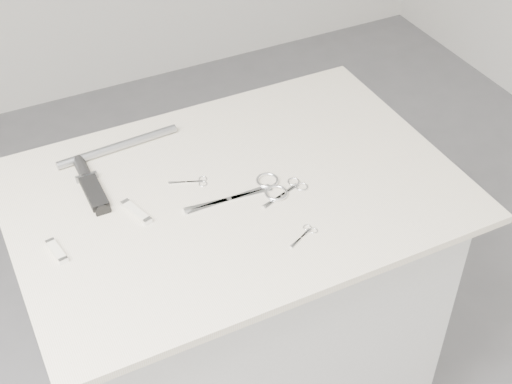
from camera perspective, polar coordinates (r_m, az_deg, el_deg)
name	(u,v)px	position (r m, az deg, el deg)	size (l,w,h in m)	color
plinth	(238,322)	(1.94, -1.42, -10.33)	(0.90, 0.60, 0.90)	#B8B8B6
display_board	(235,192)	(1.61, -1.68, 0.01)	(1.00, 0.70, 0.02)	beige
large_shears	(257,191)	(1.59, 0.05, 0.08)	(0.23, 0.10, 0.01)	silver
embroidery_scissors_a	(291,189)	(1.60, 2.78, 0.23)	(0.12, 0.07, 0.00)	silver
embroidery_scissors_b	(194,182)	(1.63, -4.98, 0.82)	(0.09, 0.05, 0.00)	silver
tiny_scissors	(305,234)	(1.50, 3.96, -3.36)	(0.08, 0.05, 0.00)	silver
sheathed_knife	(89,182)	(1.66, -13.24, 0.81)	(0.04, 0.19, 0.02)	black
pocket_knife_a	(136,212)	(1.56, -9.56, -1.58)	(0.04, 0.09, 0.01)	beige
pocket_knife_b	(57,251)	(1.51, -15.65, -4.59)	(0.03, 0.08, 0.01)	beige
metal_rail	(118,146)	(1.74, -10.97, 3.60)	(0.02, 0.02, 0.30)	gray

